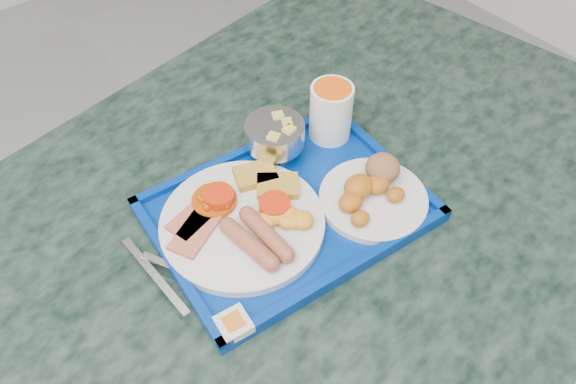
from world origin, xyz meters
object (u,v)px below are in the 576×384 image
at_px(bread_plate, 373,191).
at_px(fruit_bowl, 275,135).
at_px(main_plate, 247,219).
at_px(tray, 288,211).
at_px(table, 292,283).
at_px(juice_cup, 331,110).

distance_m(bread_plate, fruit_bowl, 0.18).
bearing_deg(main_plate, tray, -12.07).
height_order(table, tray, tray).
relative_size(main_plate, fruit_bowl, 2.53).
relative_size(table, bread_plate, 8.76).
height_order(table, juice_cup, juice_cup).
height_order(fruit_bowl, juice_cup, juice_cup).
xyz_separation_m(bread_plate, fruit_bowl, (-0.06, 0.17, 0.03)).
distance_m(table, tray, 0.22).
relative_size(main_plate, juice_cup, 2.47).
bearing_deg(fruit_bowl, table, -113.80).
distance_m(table, fruit_bowl, 0.29).
bearing_deg(bread_plate, main_plate, 156.68).
bearing_deg(main_plate, juice_cup, 17.95).
distance_m(tray, juice_cup, 0.19).
distance_m(table, main_plate, 0.25).
distance_m(table, juice_cup, 0.33).
bearing_deg(main_plate, fruit_bowl, 36.83).
relative_size(bread_plate, juice_cup, 1.69).
height_order(table, fruit_bowl, fruit_bowl).
bearing_deg(fruit_bowl, bread_plate, -71.26).
distance_m(bread_plate, juice_cup, 0.16).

